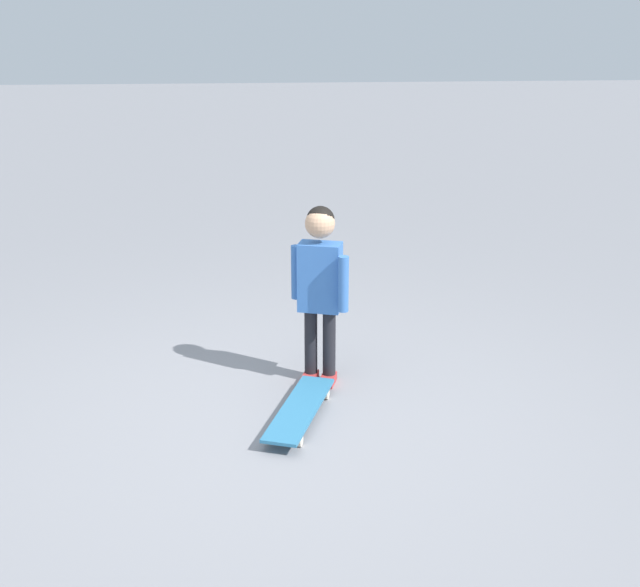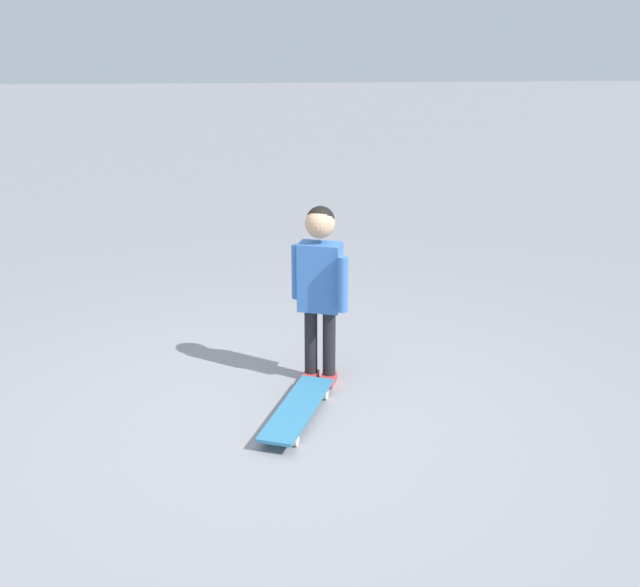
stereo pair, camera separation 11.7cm
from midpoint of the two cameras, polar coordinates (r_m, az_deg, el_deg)
name	(u,v)px [view 2 (the right image)]	position (r m, az deg, el deg)	size (l,w,h in m)	color
ground_plane	(269,427)	(4.29, -2.86, -9.52)	(50.00, 50.00, 0.00)	gray
child_person	(320,276)	(4.56, 0.73, 1.26)	(0.30, 0.31, 1.06)	black
skateboard	(297,409)	(4.34, -0.85, -8.25)	(0.45, 0.80, 0.07)	teal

